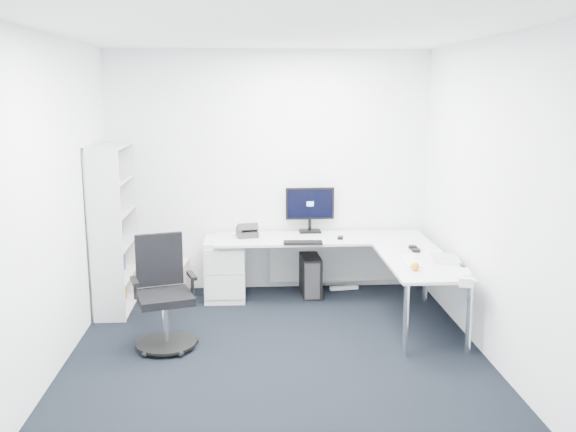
{
  "coord_description": "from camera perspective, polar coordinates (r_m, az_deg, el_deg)",
  "views": [
    {
      "loc": [
        -0.22,
        -5.08,
        2.28
      ],
      "look_at": [
        0.15,
        1.05,
        1.05
      ],
      "focal_mm": 40.0,
      "sensor_mm": 36.0,
      "label": 1
    }
  ],
  "objects": [
    {
      "name": "black_pc_tower",
      "position": [
        7.19,
        2.0,
        -5.3
      ],
      "size": [
        0.22,
        0.47,
        0.45
      ],
      "primitive_type": "cube",
      "rotation": [
        0.0,
        0.0,
        0.05
      ],
      "color": "black",
      "rests_on": "ground"
    },
    {
      "name": "headphones",
      "position": [
        6.58,
        11.18,
        -2.77
      ],
      "size": [
        0.13,
        0.21,
        0.05
      ],
      "primitive_type": null,
      "rotation": [
        0.0,
        0.0,
        0.01
      ],
      "color": "black",
      "rests_on": "l_desk"
    },
    {
      "name": "power_strip",
      "position": [
        7.45,
        4.99,
        -6.38
      ],
      "size": [
        0.34,
        0.11,
        0.04
      ],
      "primitive_type": "cube",
      "rotation": [
        0.0,
        0.0,
        0.15
      ],
      "color": "silver",
      "rests_on": "ground"
    },
    {
      "name": "l_desk",
      "position": [
        6.81,
        3.2,
        -5.28
      ],
      "size": [
        2.31,
        1.29,
        0.67
      ],
      "primitive_type": null,
      "color": "silver",
      "rests_on": "ground"
    },
    {
      "name": "wall_front",
      "position": [
        3.13,
        0.72,
        -5.96
      ],
      "size": [
        3.6,
        0.02,
        2.7
      ],
      "primitive_type": "cube",
      "color": "white",
      "rests_on": "ground"
    },
    {
      "name": "beige_pc_tower",
      "position": [
        7.23,
        -9.71,
        -5.59
      ],
      "size": [
        0.21,
        0.42,
        0.39
      ],
      "primitive_type": "cube",
      "rotation": [
        0.0,
        0.0,
        -0.06
      ],
      "color": "beige",
      "rests_on": "ground"
    },
    {
      "name": "wall_left",
      "position": [
        5.4,
        -20.41,
        0.69
      ],
      "size": [
        0.02,
        4.2,
        2.7
      ],
      "primitive_type": "cube",
      "color": "white",
      "rests_on": "ground"
    },
    {
      "name": "ceiling",
      "position": [
        5.1,
        -1.01,
        16.05
      ],
      "size": [
        4.2,
        4.2,
        0.0
      ],
      "primitive_type": "plane",
      "color": "white"
    },
    {
      "name": "monitor",
      "position": [
        7.22,
        1.97,
        0.59
      ],
      "size": [
        0.55,
        0.19,
        0.53
      ],
      "primitive_type": null,
      "rotation": [
        0.0,
        0.0,
        0.02
      ],
      "color": "black",
      "rests_on": "l_desk"
    },
    {
      "name": "tissue_box",
      "position": [
        5.57,
        15.47,
        -5.48
      ],
      "size": [
        0.16,
        0.23,
        0.07
      ],
      "primitive_type": "cube",
      "rotation": [
        0.0,
        0.0,
        -0.25
      ],
      "color": "silver",
      "rests_on": "l_desk"
    },
    {
      "name": "drawer_pedestal",
      "position": [
        7.09,
        -5.61,
        -4.67
      ],
      "size": [
        0.43,
        0.54,
        0.67
      ],
      "primitive_type": "cube",
      "color": "silver",
      "rests_on": "ground"
    },
    {
      "name": "white_keyboard",
      "position": [
        6.16,
        10.83,
        -3.93
      ],
      "size": [
        0.14,
        0.47,
        0.02
      ],
      "primitive_type": "cube",
      "rotation": [
        0.0,
        0.0,
        -0.03
      ],
      "color": "silver",
      "rests_on": "l_desk"
    },
    {
      "name": "laptop",
      "position": [
        6.27,
        13.9,
        -2.62
      ],
      "size": [
        0.43,
        0.42,
        0.26
      ],
      "primitive_type": null,
      "rotation": [
        0.0,
        0.0,
        -0.17
      ],
      "color": "silver",
      "rests_on": "l_desk"
    },
    {
      "name": "ground",
      "position": [
        5.57,
        -0.91,
        -12.83
      ],
      "size": [
        4.2,
        4.2,
        0.0
      ],
      "primitive_type": "plane",
      "color": "black"
    },
    {
      "name": "mouse",
      "position": [
        6.96,
        4.68,
        -1.93
      ],
      "size": [
        0.08,
        0.1,
        0.03
      ],
      "primitive_type": "cube",
      "rotation": [
        0.0,
        0.0,
        -0.25
      ],
      "color": "black",
      "rests_on": "l_desk"
    },
    {
      "name": "orange_fruit",
      "position": [
        5.86,
        11.24,
        -4.42
      ],
      "size": [
        0.08,
        0.08,
        0.08
      ],
      "primitive_type": "sphere",
      "color": "orange",
      "rests_on": "l_desk"
    },
    {
      "name": "desk_phone",
      "position": [
        7.05,
        -3.65,
        -1.23
      ],
      "size": [
        0.26,
        0.26,
        0.15
      ],
      "primitive_type": null,
      "rotation": [
        0.0,
        0.0,
        0.18
      ],
      "color": "#28282A",
      "rests_on": "l_desk"
    },
    {
      "name": "wall_right",
      "position": [
        5.54,
        17.97,
        1.11
      ],
      "size": [
        0.02,
        4.2,
        2.7
      ],
      "primitive_type": "cube",
      "color": "white",
      "rests_on": "ground"
    },
    {
      "name": "black_keyboard",
      "position": [
        6.75,
        1.34,
        -2.37
      ],
      "size": [
        0.41,
        0.16,
        0.02
      ],
      "primitive_type": "cube",
      "rotation": [
        0.0,
        0.0,
        -0.04
      ],
      "color": "black",
      "rests_on": "l_desk"
    },
    {
      "name": "task_chair",
      "position": [
        5.77,
        -10.92,
        -6.85
      ],
      "size": [
        0.7,
        0.7,
        1.0
      ],
      "primitive_type": null,
      "rotation": [
        0.0,
        0.0,
        0.29
      ],
      "color": "black",
      "rests_on": "ground"
    },
    {
      "name": "bookshelf",
      "position": [
        6.83,
        -15.25,
        -1.06
      ],
      "size": [
        0.34,
        0.86,
        1.73
      ],
      "primitive_type": null,
      "color": "silver",
      "rests_on": "ground"
    },
    {
      "name": "wall_back",
      "position": [
        7.24,
        -1.69,
        3.94
      ],
      "size": [
        3.6,
        0.02,
        2.7
      ],
      "primitive_type": "cube",
      "color": "white",
      "rests_on": "ground"
    }
  ]
}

